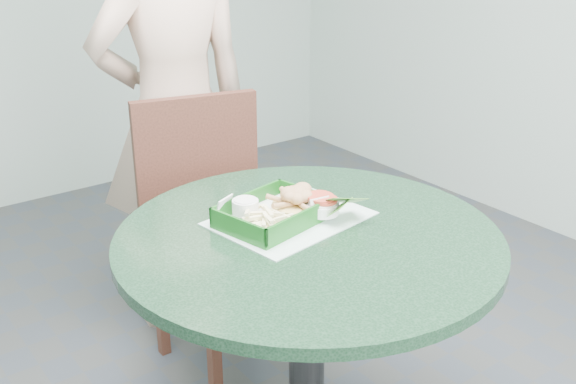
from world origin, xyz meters
TOP-DOWN VIEW (x-y plane):
  - cafe_table at (0.00, 0.00)m, footprint 0.94×0.94m
  - dining_chair at (0.13, 0.67)m, footprint 0.43×0.43m
  - diner_person at (0.16, 0.97)m, footprint 0.70×0.51m
  - placemat at (0.01, 0.09)m, footprint 0.41×0.33m
  - food_basket at (-0.03, 0.10)m, footprint 0.26×0.19m
  - crab_sandwich at (0.04, 0.08)m, footprint 0.13×0.13m
  - fries_pile at (-0.08, 0.08)m, footprint 0.12×0.13m
  - sauce_ramekin at (-0.09, 0.14)m, footprint 0.07×0.07m
  - garnish_cup at (0.07, 0.01)m, footprint 0.12×0.12m

SIDE VIEW (x-z plane):
  - dining_chair at x=0.13m, z-range 0.07..1.00m
  - cafe_table at x=0.00m, z-range 0.21..0.96m
  - placemat at x=0.01m, z-range 0.75..0.75m
  - food_basket at x=-0.03m, z-range 0.74..0.79m
  - fries_pile at x=-0.08m, z-range 0.77..0.81m
  - garnish_cup at x=0.07m, z-range 0.77..0.82m
  - crab_sandwich at x=0.04m, z-range 0.76..0.84m
  - sauce_ramekin at x=-0.09m, z-range 0.78..0.82m
  - diner_person at x=0.16m, z-range 0.00..1.78m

